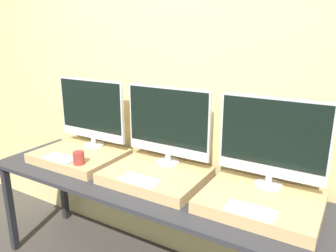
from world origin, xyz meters
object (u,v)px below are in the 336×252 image
keyboard_center (140,180)px  monitor_right (272,140)px  monitor_left (91,111)px  keyboard_right (251,210)px  keyboard_left (61,158)px  monitor_center (168,123)px  mug (79,158)px

keyboard_center → monitor_right: (0.71, 0.35, 0.29)m
monitor_left → monitor_right: 1.43m
monitor_right → keyboard_right: 0.45m
keyboard_left → monitor_center: monitor_center is taller
keyboard_right → keyboard_center: bearing=180.0°
keyboard_center → monitor_center: bearing=90.0°
monitor_left → keyboard_center: (0.71, -0.35, -0.29)m
keyboard_center → mug: bearing=180.0°
monitor_right → keyboard_right: bearing=-90.0°
monitor_left → mug: bearing=-61.8°
keyboard_center → keyboard_right: 0.71m
monitor_left → monitor_center: size_ratio=1.00×
keyboard_center → monitor_right: size_ratio=0.42×
monitor_left → mug: 0.46m
keyboard_left → keyboard_center: same height
keyboard_left → keyboard_right: bearing=0.0°
keyboard_left → monitor_right: (1.43, 0.35, 0.29)m
monitor_center → keyboard_center: bearing=-90.0°
mug → keyboard_right: (1.24, 0.00, -0.04)m
monitor_right → mug: bearing=-164.4°
monitor_left → monitor_center: same height
mug → monitor_right: size_ratio=0.15×
monitor_left → monitor_center: 0.71m
mug → keyboard_right: bearing=0.0°
monitor_left → keyboard_center: monitor_left is taller
monitor_center → monitor_left: bearing=180.0°
monitor_right → monitor_left: bearing=180.0°
monitor_right → keyboard_right: (-0.00, -0.35, -0.29)m
monitor_left → monitor_center: bearing=0.0°
keyboard_left → keyboard_center: (0.71, 0.00, 0.00)m
mug → keyboard_right: mug is taller
keyboard_left → mug: mug is taller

